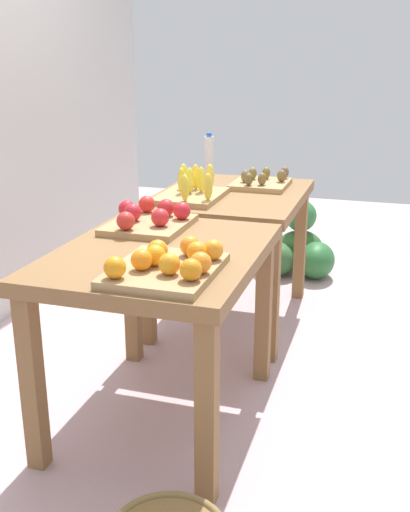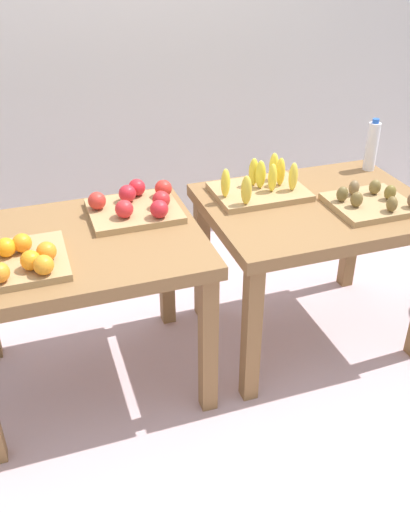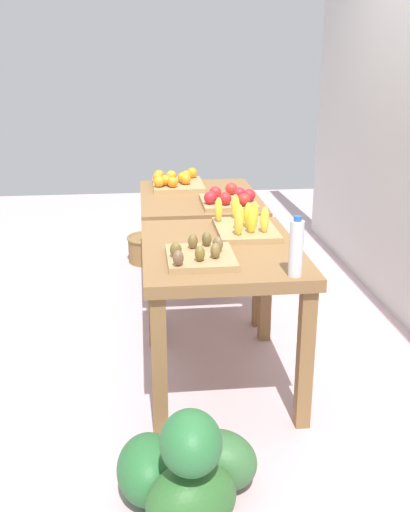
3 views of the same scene
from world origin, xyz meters
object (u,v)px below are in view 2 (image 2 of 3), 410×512
(water_bottle, at_px, (372,146))
(display_table_left, at_px, (81,264))
(apple_bin, at_px, (136,205))
(display_table_right, at_px, (315,224))
(banana_crate, at_px, (261,186))
(kiwi_bin, at_px, (371,202))
(orange_bin, at_px, (8,260))

(water_bottle, bearing_deg, display_table_left, -170.20)
(display_table_left, bearing_deg, apple_bin, 29.67)
(apple_bin, bearing_deg, display_table_right, -11.24)
(display_table_right, relative_size, banana_crate, 2.36)
(display_table_right, height_order, apple_bin, apple_bin)
(kiwi_bin, bearing_deg, water_bottle, 58.42)
(display_table_left, bearing_deg, water_bottle, 9.80)
(display_table_right, height_order, banana_crate, banana_crate)
(display_table_right, distance_m, banana_crate, 0.32)
(display_table_right, relative_size, orange_bin, 2.36)
(orange_bin, bearing_deg, apple_bin, 28.55)
(banana_crate, height_order, water_bottle, water_bottle)
(banana_crate, bearing_deg, orange_bin, -165.45)
(apple_bin, distance_m, banana_crate, 0.61)
(display_table_right, relative_size, apple_bin, 2.57)
(orange_bin, relative_size, banana_crate, 1.00)
(orange_bin, xyz_separation_m, apple_bin, (0.57, 0.31, 0.00))
(banana_crate, height_order, kiwi_bin, banana_crate)
(apple_bin, relative_size, kiwi_bin, 1.12)
(water_bottle, bearing_deg, kiwi_bin, -121.58)
(display_table_right, height_order, orange_bin, orange_bin)
(apple_bin, relative_size, water_bottle, 1.48)
(display_table_right, relative_size, water_bottle, 3.79)
(orange_bin, height_order, apple_bin, apple_bin)
(display_table_left, xyz_separation_m, apple_bin, (0.29, 0.17, 0.16))
(display_table_left, distance_m, water_bottle, 1.61)
(display_table_right, distance_m, orange_bin, 1.41)
(display_table_left, relative_size, water_bottle, 3.79)
(banana_crate, bearing_deg, display_table_left, -169.79)
(apple_bin, bearing_deg, water_bottle, 4.75)
(banana_crate, bearing_deg, apple_bin, 179.71)
(display_table_right, relative_size, kiwi_bin, 2.88)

